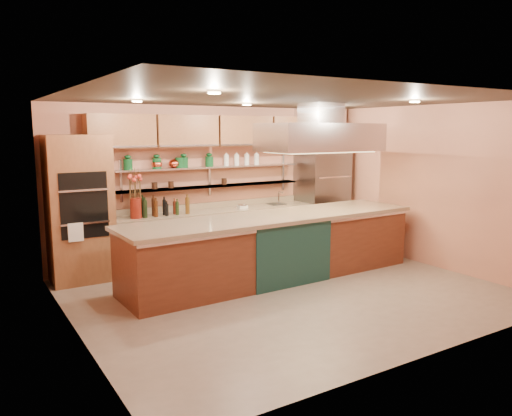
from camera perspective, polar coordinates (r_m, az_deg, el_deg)
floor at (r=7.50m, az=3.75°, el=-9.61°), size 6.00×5.00×0.02m
ceiling at (r=7.12m, az=3.99°, el=12.36°), size 6.00×5.00×0.02m
wall_back at (r=9.31m, az=-5.13°, el=2.89°), size 6.00×0.04×2.80m
wall_front at (r=5.37m, az=19.58°, el=-1.99°), size 6.00×0.04×2.80m
wall_left at (r=5.97m, az=-20.27°, el=-0.98°), size 0.04×5.00×2.80m
wall_right at (r=9.24m, az=19.20°, el=2.39°), size 0.04×5.00×2.80m
oven_stack at (r=8.23m, az=-19.50°, el=-0.13°), size 0.95×0.64×2.30m
refrigerator at (r=10.32m, az=7.56°, el=1.48°), size 0.95×0.72×2.10m
back_counter at (r=9.17m, az=-4.49°, el=-3.11°), size 3.84×0.64×0.93m
wall_shelf_lower at (r=9.17m, az=-5.04°, el=2.49°), size 3.60×0.26×0.03m
wall_shelf_upper at (r=9.14m, az=-5.07°, el=4.67°), size 3.60×0.26×0.03m
upper_cabinets at (r=9.10m, az=-4.70°, el=8.76°), size 4.60×0.36×0.55m
range_hood at (r=8.33m, az=7.36°, el=8.02°), size 2.00×1.00×0.45m
ceiling_downlights at (r=7.28m, az=3.05°, el=12.06°), size 4.00×2.80×0.02m
island at (r=8.01m, az=2.10°, el=-4.48°), size 4.96×1.20×1.03m
flower_vase at (r=8.43m, az=-13.57°, el=-0.01°), size 0.20×0.20×0.33m
oil_bottle_cluster at (r=8.61m, az=-10.29°, el=0.10°), size 0.92×0.49×0.28m
kitchen_scale at (r=9.27m, az=-1.57°, el=0.27°), size 0.20×0.18×0.10m
bar_faucet at (r=9.81m, az=2.60°, el=1.16°), size 0.04×0.04×0.24m
copper_kettle at (r=8.83m, az=-9.37°, el=5.03°), size 0.23×0.23×0.15m
green_canister at (r=8.87m, az=-8.72°, el=5.15°), size 0.18×0.18×0.18m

